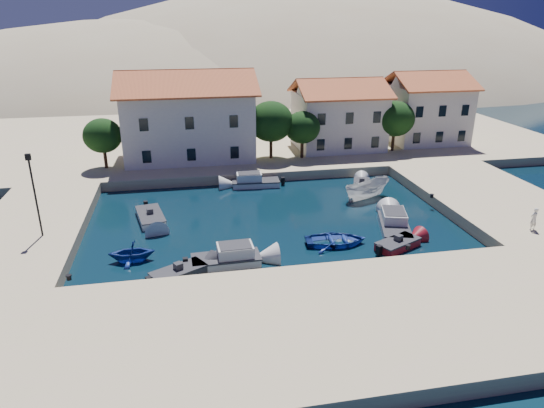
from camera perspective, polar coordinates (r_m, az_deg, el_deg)
The scene contains 23 objects.
ground at distance 32.30m, azimuth 3.10°, elevation -8.74°, with size 400.00×400.00×0.00m, color black.
quay_south at distance 27.16m, azimuth 6.22°, elevation -14.00°, with size 52.00×12.00×1.00m, color #C1B384.
quay_east at distance 48.74m, azimuth 24.21°, elevation 0.59°, with size 11.00×20.00×1.00m, color #C1B384.
quay_west at distance 42.03m, azimuth -26.63°, elevation -2.98°, with size 8.00×20.00×1.00m, color #C1B384.
quay_north at distance 67.56m, azimuth -2.96°, elevation 7.81°, with size 80.00×36.00×1.00m, color #C1B384.
hills at distance 158.26m, azimuth -0.45°, elevation 6.73°, with size 254.00×176.00×99.00m.
building_left at distance 56.06m, azimuth -9.85°, elevation 10.44°, with size 14.70×9.45×9.70m.
building_mid at distance 60.23m, azimuth 7.83°, elevation 10.59°, with size 10.50×8.40×8.30m.
building_right at distance 65.84m, azimuth 17.71°, elevation 10.92°, with size 9.45×8.40×8.80m.
trees at distance 54.98m, azimuth 1.45°, elevation 9.36°, with size 37.30×5.30×6.45m.
lamppost at distance 38.39m, azimuth -26.24°, elevation 1.75°, with size 0.35×0.25×6.22m.
bollards at distance 35.76m, azimuth 6.03°, elevation -3.64°, with size 29.36×9.56×0.30m.
motorboat_grey_sw at distance 32.84m, azimuth -10.91°, elevation -8.00°, with size 3.97×3.20×1.25m.
cabin_cruiser_south at distance 33.89m, azimuth -5.43°, elevation -6.36°, with size 4.79×2.15×1.60m.
rowboat_south at distance 37.14m, azimuth 7.49°, elevation -4.69°, with size 3.31×4.64×0.96m, color navy.
motorboat_red_se at distance 37.31m, azimuth 14.58°, elevation -4.61°, with size 3.87×2.97×1.25m.
cabin_cruiser_east at distance 40.10m, azimuth 14.21°, elevation -2.43°, with size 3.64×5.79×1.60m.
boat_east at distance 46.77m, azimuth 11.05°, elevation 0.64°, with size 1.93×5.13×1.98m, color silver.
motorboat_white_ne at distance 49.48m, azimuth 10.50°, elevation 2.20°, with size 2.68×3.74×1.25m.
rowboat_west at distance 35.83m, azimuth -16.09°, elevation -6.41°, with size 2.73×3.17×1.67m, color navy.
motorboat_white_west at distance 42.20m, azimuth -14.10°, elevation -1.48°, with size 2.78×4.73×1.25m.
cabin_cruiser_north at distance 49.22m, azimuth -1.94°, elevation 2.67°, with size 4.90×2.31×1.60m.
pedestrian at distance 41.45m, azimuth 28.43°, elevation -1.54°, with size 0.65×0.42×1.77m, color silver.
Camera 1 is at (-6.95, -27.13, 16.09)m, focal length 32.00 mm.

